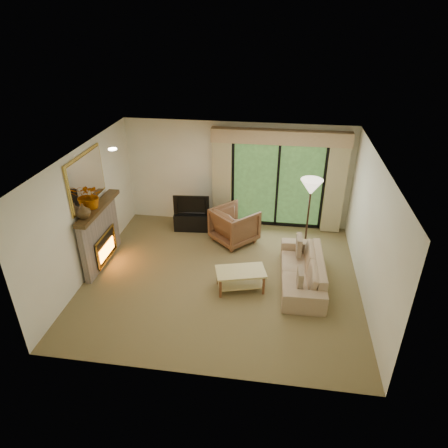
# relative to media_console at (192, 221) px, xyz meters

# --- Properties ---
(floor) EXTENTS (5.50, 5.50, 0.00)m
(floor) POSITION_rel_media_console_xyz_m (1.04, -1.95, -0.22)
(floor) COLOR olive
(floor) RESTS_ON ground
(ceiling) EXTENTS (5.50, 5.50, 0.00)m
(ceiling) POSITION_rel_media_console_xyz_m (1.04, -1.95, 2.38)
(ceiling) COLOR silver
(ceiling) RESTS_ON ground
(wall_back) EXTENTS (5.00, 0.00, 5.00)m
(wall_back) POSITION_rel_media_console_xyz_m (1.04, 0.55, 1.08)
(wall_back) COLOR #EFE6C9
(wall_back) RESTS_ON ground
(wall_front) EXTENTS (5.00, 0.00, 5.00)m
(wall_front) POSITION_rel_media_console_xyz_m (1.04, -4.45, 1.08)
(wall_front) COLOR #EFE6C9
(wall_front) RESTS_ON ground
(wall_left) EXTENTS (0.00, 5.00, 5.00)m
(wall_left) POSITION_rel_media_console_xyz_m (-1.71, -1.95, 1.08)
(wall_left) COLOR #EFE6C9
(wall_left) RESTS_ON ground
(wall_right) EXTENTS (0.00, 5.00, 5.00)m
(wall_right) POSITION_rel_media_console_xyz_m (3.79, -1.95, 1.08)
(wall_right) COLOR #EFE6C9
(wall_right) RESTS_ON ground
(fireplace) EXTENTS (0.24, 1.70, 1.37)m
(fireplace) POSITION_rel_media_console_xyz_m (-1.59, -1.75, 0.46)
(fireplace) COLOR gray
(fireplace) RESTS_ON floor
(mirror) EXTENTS (0.07, 1.45, 1.02)m
(mirror) POSITION_rel_media_console_xyz_m (-1.68, -1.75, 1.73)
(mirror) COLOR gold
(mirror) RESTS_ON wall_left
(sliding_door) EXTENTS (2.26, 0.10, 2.16)m
(sliding_door) POSITION_rel_media_console_xyz_m (2.04, 0.50, 0.88)
(sliding_door) COLOR black
(sliding_door) RESTS_ON floor
(curtain_left) EXTENTS (0.45, 0.18, 2.35)m
(curtain_left) POSITION_rel_media_console_xyz_m (0.69, 0.39, 0.98)
(curtain_left) COLOR tan
(curtain_left) RESTS_ON floor
(curtain_right) EXTENTS (0.45, 0.18, 2.35)m
(curtain_right) POSITION_rel_media_console_xyz_m (3.39, 0.39, 0.98)
(curtain_right) COLOR tan
(curtain_right) RESTS_ON floor
(cornice) EXTENTS (3.20, 0.24, 0.32)m
(cornice) POSITION_rel_media_console_xyz_m (2.04, 0.41, 2.10)
(cornice) COLOR tan
(cornice) RESTS_ON wall_back
(media_console) EXTENTS (0.92, 0.47, 0.44)m
(media_console) POSITION_rel_media_console_xyz_m (0.00, 0.00, 0.00)
(media_console) COLOR black
(media_console) RESTS_ON floor
(tv) EXTENTS (0.88, 0.19, 0.50)m
(tv) POSITION_rel_media_console_xyz_m (0.00, 0.00, 0.47)
(tv) COLOR black
(tv) RESTS_ON media_console
(armchair) EXTENTS (1.28, 1.28, 0.84)m
(armchair) POSITION_rel_media_console_xyz_m (1.11, -0.43, 0.20)
(armchair) COLOR brown
(armchair) RESTS_ON floor
(sofa) EXTENTS (0.86, 2.09, 0.60)m
(sofa) POSITION_rel_media_console_xyz_m (2.65, -1.86, 0.08)
(sofa) COLOR tan
(sofa) RESTS_ON floor
(pillow_near) EXTENTS (0.11, 0.37, 0.37)m
(pillow_near) POSITION_rel_media_console_xyz_m (2.58, -2.46, 0.29)
(pillow_near) COLOR brown
(pillow_near) RESTS_ON sofa
(pillow_far) EXTENTS (0.12, 0.40, 0.40)m
(pillow_far) POSITION_rel_media_console_xyz_m (2.58, -1.27, 0.30)
(pillow_far) COLOR brown
(pillow_far) RESTS_ON sofa
(coffee_table) EXTENTS (1.05, 0.76, 0.43)m
(coffee_table) POSITION_rel_media_console_xyz_m (1.45, -2.25, -0.01)
(coffee_table) COLOR tan
(coffee_table) RESTS_ON floor
(floor_lamp) EXTENTS (0.59, 0.59, 1.76)m
(floor_lamp) POSITION_rel_media_console_xyz_m (2.75, -0.68, 0.66)
(floor_lamp) COLOR beige
(floor_lamp) RESTS_ON floor
(vase) EXTENTS (0.36, 0.36, 0.29)m
(vase) POSITION_rel_media_console_xyz_m (-1.57, -2.28, 1.30)
(vase) COLOR #422F17
(vase) RESTS_ON fireplace
(branches) EXTENTS (0.53, 0.48, 0.51)m
(branches) POSITION_rel_media_console_xyz_m (-1.57, -1.85, 1.41)
(branches) COLOR #9F4C03
(branches) RESTS_ON fireplace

